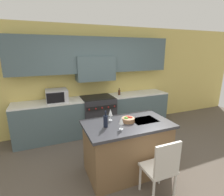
{
  "coord_description": "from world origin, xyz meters",
  "views": [
    {
      "loc": [
        -1.27,
        -2.22,
        2.08
      ],
      "look_at": [
        -0.01,
        0.88,
        1.17
      ],
      "focal_mm": 28.0,
      "sensor_mm": 36.0,
      "label": 1
    }
  ],
  "objects_px": {
    "range_stove": "(98,114)",
    "island_chair": "(162,167)",
    "microwave": "(57,95)",
    "wine_bottle": "(106,121)",
    "wine_glass_far": "(110,113)",
    "oil_bottle_on_counter": "(119,92)",
    "fruit_bowl": "(128,119)",
    "wine_glass_near": "(121,121)"
  },
  "relations": [
    {
      "from": "range_stove",
      "to": "island_chair",
      "type": "distance_m",
      "value": 2.44
    },
    {
      "from": "range_stove",
      "to": "oil_bottle_on_counter",
      "type": "relative_size",
      "value": 4.99
    },
    {
      "from": "microwave",
      "to": "oil_bottle_on_counter",
      "type": "height_order",
      "value": "microwave"
    },
    {
      "from": "microwave",
      "to": "range_stove",
      "type": "bearing_deg",
      "value": -1.09
    },
    {
      "from": "island_chair",
      "to": "fruit_bowl",
      "type": "xyz_separation_m",
      "value": [
        -0.14,
        0.77,
        0.44
      ]
    },
    {
      "from": "microwave",
      "to": "island_chair",
      "type": "distance_m",
      "value": 2.75
    },
    {
      "from": "range_stove",
      "to": "wine_glass_near",
      "type": "distance_m",
      "value": 1.98
    },
    {
      "from": "fruit_bowl",
      "to": "range_stove",
      "type": "bearing_deg",
      "value": 90.32
    },
    {
      "from": "island_chair",
      "to": "wine_bottle",
      "type": "xyz_separation_m",
      "value": [
        -0.56,
        0.72,
        0.49
      ]
    },
    {
      "from": "fruit_bowl",
      "to": "wine_bottle",
      "type": "bearing_deg",
      "value": -173.72
    },
    {
      "from": "wine_glass_far",
      "to": "fruit_bowl",
      "type": "distance_m",
      "value": 0.32
    },
    {
      "from": "oil_bottle_on_counter",
      "to": "wine_glass_far",
      "type": "bearing_deg",
      "value": -119.43
    },
    {
      "from": "wine_glass_near",
      "to": "oil_bottle_on_counter",
      "type": "relative_size",
      "value": 1.06
    },
    {
      "from": "wine_bottle",
      "to": "wine_glass_far",
      "type": "bearing_deg",
      "value": 52.58
    },
    {
      "from": "oil_bottle_on_counter",
      "to": "wine_glass_near",
      "type": "bearing_deg",
      "value": -113.64
    },
    {
      "from": "microwave",
      "to": "wine_bottle",
      "type": "xyz_separation_m",
      "value": [
        0.57,
        -1.73,
        -0.06
      ]
    },
    {
      "from": "wine_glass_far",
      "to": "fruit_bowl",
      "type": "xyz_separation_m",
      "value": [
        0.25,
        -0.18,
        -0.09
      ]
    },
    {
      "from": "wine_glass_far",
      "to": "oil_bottle_on_counter",
      "type": "bearing_deg",
      "value": 60.57
    },
    {
      "from": "wine_bottle",
      "to": "wine_glass_far",
      "type": "height_order",
      "value": "wine_bottle"
    },
    {
      "from": "microwave",
      "to": "fruit_bowl",
      "type": "distance_m",
      "value": 1.96
    },
    {
      "from": "range_stove",
      "to": "oil_bottle_on_counter",
      "type": "bearing_deg",
      "value": 2.17
    },
    {
      "from": "range_stove",
      "to": "microwave",
      "type": "height_order",
      "value": "microwave"
    },
    {
      "from": "range_stove",
      "to": "island_chair",
      "type": "xyz_separation_m",
      "value": [
        0.15,
        -2.43,
        0.05
      ]
    },
    {
      "from": "microwave",
      "to": "oil_bottle_on_counter",
      "type": "xyz_separation_m",
      "value": [
        1.6,
        0.0,
        -0.07
      ]
    },
    {
      "from": "island_chair",
      "to": "wine_glass_far",
      "type": "xyz_separation_m",
      "value": [
        -0.39,
        0.94,
        0.53
      ]
    },
    {
      "from": "fruit_bowl",
      "to": "oil_bottle_on_counter",
      "type": "relative_size",
      "value": 1.14
    },
    {
      "from": "fruit_bowl",
      "to": "island_chair",
      "type": "bearing_deg",
      "value": -79.8
    },
    {
      "from": "microwave",
      "to": "wine_glass_near",
      "type": "bearing_deg",
      "value": -68.04
    },
    {
      "from": "wine_bottle",
      "to": "oil_bottle_on_counter",
      "type": "relative_size",
      "value": 1.39
    },
    {
      "from": "microwave",
      "to": "fruit_bowl",
      "type": "xyz_separation_m",
      "value": [
        0.99,
        -1.68,
        -0.11
      ]
    },
    {
      "from": "wine_glass_far",
      "to": "microwave",
      "type": "bearing_deg",
      "value": 116.24
    },
    {
      "from": "range_stove",
      "to": "wine_glass_near",
      "type": "bearing_deg",
      "value": -96.59
    },
    {
      "from": "range_stove",
      "to": "wine_glass_far",
      "type": "distance_m",
      "value": 1.62
    },
    {
      "from": "microwave",
      "to": "island_chair",
      "type": "height_order",
      "value": "microwave"
    },
    {
      "from": "wine_glass_near",
      "to": "oil_bottle_on_counter",
      "type": "xyz_separation_m",
      "value": [
        0.83,
        1.9,
        -0.05
      ]
    },
    {
      "from": "wine_glass_near",
      "to": "fruit_bowl",
      "type": "bearing_deg",
      "value": 43.09
    },
    {
      "from": "range_stove",
      "to": "island_chair",
      "type": "relative_size",
      "value": 1.01
    },
    {
      "from": "oil_bottle_on_counter",
      "to": "wine_bottle",
      "type": "bearing_deg",
      "value": -120.54
    },
    {
      "from": "wine_bottle",
      "to": "fruit_bowl",
      "type": "distance_m",
      "value": 0.42
    },
    {
      "from": "island_chair",
      "to": "wine_glass_near",
      "type": "xyz_separation_m",
      "value": [
        -0.36,
        0.55,
        0.53
      ]
    },
    {
      "from": "range_stove",
      "to": "wine_bottle",
      "type": "bearing_deg",
      "value": -103.41
    },
    {
      "from": "microwave",
      "to": "wine_bottle",
      "type": "bearing_deg",
      "value": -71.67
    }
  ]
}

